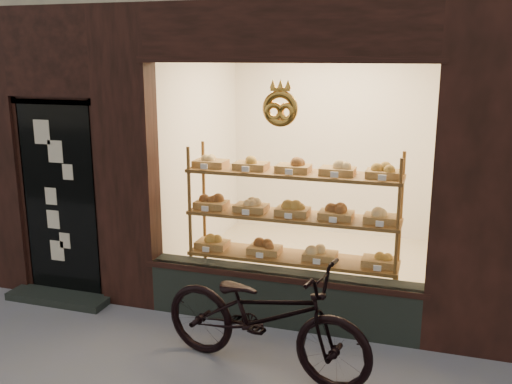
% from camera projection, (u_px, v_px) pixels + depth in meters
% --- Properties ---
extents(display_shelf, '(2.20, 0.45, 1.70)m').
position_uv_depth(display_shelf, '(292.00, 227.00, 5.90)').
color(display_shelf, brown).
rests_on(display_shelf, ground).
extents(bicycle, '(1.99, 1.00, 1.00)m').
position_uv_depth(bicycle, '(264.00, 315.00, 4.77)').
color(bicycle, black).
rests_on(bicycle, ground).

